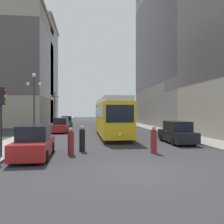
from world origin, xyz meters
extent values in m
plane|color=#303033|center=(0.00, 0.00, 0.00)|extent=(200.00, 200.00, 0.00)
cube|color=gray|center=(-7.90, 40.00, 0.07)|extent=(2.74, 120.00, 0.15)
cube|color=gray|center=(7.90, 40.00, 0.07)|extent=(2.74, 120.00, 0.15)
cube|color=black|center=(0.43, 14.52, 0.17)|extent=(2.27, 11.44, 0.35)
cube|color=gold|center=(0.43, 14.52, 1.90)|extent=(2.67, 12.44, 3.10)
cube|color=black|center=(0.43, 14.52, 2.60)|extent=(2.69, 11.94, 1.08)
cube|color=silver|center=(0.43, 14.52, 3.67)|extent=(2.46, 12.19, 0.44)
cube|color=black|center=(0.40, 8.33, 2.44)|extent=(2.21, 0.09, 1.40)
sphere|color=#F2EACC|center=(0.40, 8.26, 0.80)|extent=(0.24, 0.24, 0.24)
cube|color=black|center=(3.92, 33.93, 0.17)|extent=(2.32, 10.18, 0.35)
cube|color=silver|center=(3.92, 33.93, 1.90)|extent=(2.72, 11.07, 3.10)
cube|color=black|center=(3.92, 33.93, 2.44)|extent=(2.74, 10.63, 1.30)
cube|color=black|center=(4.00, 28.44, 2.21)|extent=(2.30, 0.11, 1.71)
cylinder|color=black|center=(-6.04, 29.45, 0.32)|extent=(0.20, 0.65, 0.64)
cylinder|color=black|center=(-6.13, 32.35, 0.32)|extent=(0.20, 0.65, 0.64)
cylinder|color=black|center=(-4.33, 29.51, 0.32)|extent=(0.20, 0.65, 0.64)
cylinder|color=black|center=(-4.42, 32.40, 0.32)|extent=(0.20, 0.65, 0.64)
cube|color=#14512D|center=(-5.23, 30.93, 0.60)|extent=(1.95, 4.73, 0.84)
cube|color=black|center=(-5.23, 31.05, 1.42)|extent=(1.67, 2.62, 0.80)
cylinder|color=black|center=(-6.12, 18.63, 0.32)|extent=(0.19, 0.64, 0.64)
cylinder|color=black|center=(-6.05, 21.70, 0.32)|extent=(0.19, 0.64, 0.64)
cylinder|color=black|center=(-4.41, 18.59, 0.32)|extent=(0.19, 0.64, 0.64)
cylinder|color=black|center=(-4.34, 21.66, 0.32)|extent=(0.19, 0.64, 0.64)
cube|color=maroon|center=(-5.23, 20.14, 0.60)|extent=(1.92, 4.99, 0.84)
cube|color=black|center=(-5.23, 20.27, 1.42)|extent=(1.65, 2.76, 0.80)
cylinder|color=black|center=(6.10, 10.25, 0.32)|extent=(0.19, 0.64, 0.64)
cylinder|color=black|center=(6.07, 7.37, 0.32)|extent=(0.19, 0.64, 0.64)
cylinder|color=black|center=(4.39, 10.27, 0.32)|extent=(0.19, 0.64, 0.64)
cylinder|color=black|center=(4.36, 7.39, 0.32)|extent=(0.19, 0.64, 0.64)
cube|color=black|center=(5.23, 8.82, 0.60)|extent=(1.84, 4.67, 0.84)
cube|color=black|center=(5.23, 8.70, 1.42)|extent=(1.61, 2.57, 0.80)
cylinder|color=black|center=(-6.05, 2.50, 0.32)|extent=(0.19, 0.64, 0.64)
cylinder|color=black|center=(-6.12, 5.50, 0.32)|extent=(0.19, 0.64, 0.64)
cylinder|color=black|center=(-4.34, 2.54, 0.32)|extent=(0.19, 0.64, 0.64)
cylinder|color=black|center=(-4.41, 5.54, 0.32)|extent=(0.19, 0.64, 0.64)
cube|color=maroon|center=(-5.23, 4.02, 0.60)|extent=(1.91, 4.88, 0.84)
cube|color=black|center=(-5.23, 4.14, 1.42)|extent=(1.64, 2.70, 0.80)
cylinder|color=maroon|center=(-3.20, 4.50, 0.71)|extent=(0.37, 0.37, 1.42)
sphere|color=tan|center=(-3.20, 4.50, 1.53)|extent=(0.25, 0.25, 0.25)
cylinder|color=black|center=(-2.52, 5.67, 0.72)|extent=(0.38, 0.38, 1.44)
sphere|color=tan|center=(-2.52, 5.67, 1.56)|extent=(0.26, 0.26, 0.26)
cylinder|color=maroon|center=(1.93, 4.48, 0.73)|extent=(0.38, 0.38, 1.47)
sphere|color=tan|center=(1.93, 4.48, 1.58)|extent=(0.26, 0.26, 0.26)
cylinder|color=#232328|center=(-6.93, 3.70, 2.04)|extent=(0.12, 0.12, 3.78)
cube|color=black|center=(-6.93, 3.70, 3.46)|extent=(0.36, 0.36, 0.95)
sphere|color=red|center=(-6.73, 3.70, 3.76)|extent=(0.18, 0.18, 0.18)
sphere|color=gold|center=(-6.73, 3.70, 3.46)|extent=(0.18, 0.18, 0.18)
sphere|color=green|center=(-6.73, 3.70, 3.15)|extent=(0.18, 0.18, 0.18)
cylinder|color=#333338|center=(-7.13, 13.44, 3.04)|extent=(0.16, 0.16, 5.78)
sphere|color=white|center=(-7.13, 13.44, 6.09)|extent=(0.36, 0.36, 0.36)
sphere|color=white|center=(-7.68, 13.44, 5.24)|extent=(0.31, 0.31, 0.31)
sphere|color=white|center=(-6.58, 13.44, 5.24)|extent=(0.31, 0.31, 0.31)
cube|color=#333338|center=(-7.13, 13.44, 5.24)|extent=(1.10, 0.06, 0.06)
cylinder|color=#333338|center=(-7.13, 29.92, 2.99)|extent=(0.16, 0.16, 5.67)
sphere|color=white|center=(-7.13, 29.92, 5.98)|extent=(0.36, 0.36, 0.36)
sphere|color=white|center=(-7.68, 29.92, 5.14)|extent=(0.31, 0.31, 0.31)
sphere|color=white|center=(-6.58, 29.92, 5.14)|extent=(0.31, 0.31, 0.31)
cube|color=#333338|center=(-7.13, 29.92, 5.14)|extent=(1.10, 0.06, 0.06)
cube|color=#A89E8E|center=(-15.95, 36.88, 10.31)|extent=(13.37, 17.29, 20.63)
cube|color=#544F4E|center=(-15.95, 36.88, 11.35)|extent=(13.41, 17.33, 12.38)
cube|color=gray|center=(-15.95, 36.88, 20.88)|extent=(13.97, 17.89, 0.50)
cube|color=#A89E8E|center=(-16.59, 48.19, 11.58)|extent=(14.65, 14.69, 23.16)
cube|color=#544F4E|center=(-16.59, 48.19, 12.74)|extent=(14.69, 14.73, 13.89)
cube|color=gray|center=(-16.59, 48.19, 23.41)|extent=(15.25, 15.29, 0.50)
cube|color=gray|center=(16.74, 29.98, 14.34)|extent=(14.95, 23.29, 28.69)
cube|color=#423F43|center=(16.74, 29.98, 15.78)|extent=(14.99, 23.33, 17.21)
camera|label=1|loc=(-2.47, -9.78, 2.62)|focal=37.67mm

